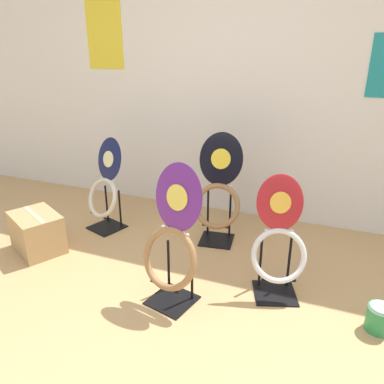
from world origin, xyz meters
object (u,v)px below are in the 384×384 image
object	(u,v)px
toilet_seat_display_purple_note	(172,246)
toilet_seat_display_crimson_swirl	(279,241)
toilet_seat_display_jazz_black	(218,192)
paint_can	(380,317)
storage_box	(37,232)
toilet_seat_display_navy_moon	(105,190)

from	to	relation	value
toilet_seat_display_purple_note	toilet_seat_display_crimson_swirl	bearing A→B (deg)	29.16
toilet_seat_display_jazz_black	paint_can	bearing A→B (deg)	-30.34
storage_box	paint_can	bearing A→B (deg)	-0.12
toilet_seat_display_crimson_swirl	toilet_seat_display_purple_note	bearing A→B (deg)	-150.84
toilet_seat_display_jazz_black	toilet_seat_display_purple_note	bearing A→B (deg)	-90.69
toilet_seat_display_jazz_black	paint_can	distance (m)	1.48
toilet_seat_display_crimson_swirl	storage_box	world-z (taller)	toilet_seat_display_crimson_swirl
toilet_seat_display_crimson_swirl	toilet_seat_display_navy_moon	size ratio (longest dim) A/B	0.99
toilet_seat_display_crimson_swirl	toilet_seat_display_navy_moon	distance (m)	1.68
toilet_seat_display_crimson_swirl	storage_box	distance (m)	1.94
toilet_seat_display_jazz_black	paint_can	size ratio (longest dim) A/B	5.56
toilet_seat_display_navy_moon	storage_box	xyz separation A→B (m)	(-0.30, -0.56, -0.22)
paint_can	toilet_seat_display_jazz_black	bearing A→B (deg)	149.66
toilet_seat_display_crimson_swirl	toilet_seat_display_purple_note	size ratio (longest dim) A/B	0.88
toilet_seat_display_purple_note	paint_can	distance (m)	1.31
toilet_seat_display_navy_moon	toilet_seat_display_jazz_black	xyz separation A→B (m)	(1.02, 0.16, 0.07)
toilet_seat_display_crimson_swirl	paint_can	bearing A→B (deg)	-12.83
toilet_seat_display_purple_note	toilet_seat_display_jazz_black	size ratio (longest dim) A/B	1.01
toilet_seat_display_navy_moon	toilet_seat_display_purple_note	bearing A→B (deg)	-37.16
toilet_seat_display_crimson_swirl	toilet_seat_display_navy_moon	xyz separation A→B (m)	(-1.62, 0.42, -0.02)
storage_box	toilet_seat_display_jazz_black	bearing A→B (deg)	28.64
toilet_seat_display_purple_note	toilet_seat_display_jazz_black	world-z (taller)	toilet_seat_display_purple_note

